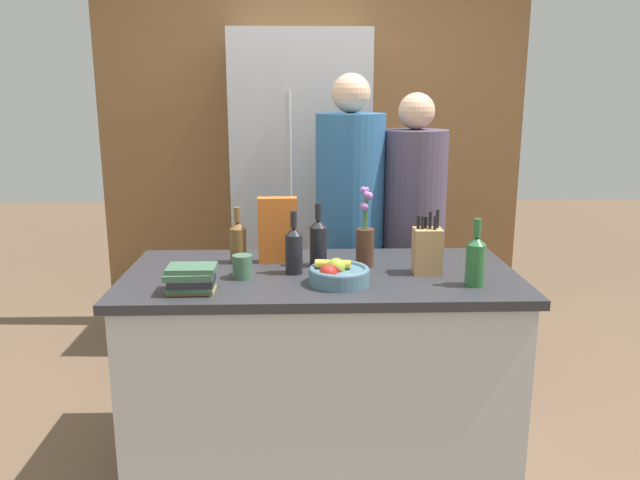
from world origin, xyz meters
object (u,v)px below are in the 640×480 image
at_px(refrigerator, 301,194).
at_px(cereal_box, 278,230).
at_px(fruit_bowl, 338,274).
at_px(flower_vase, 365,241).
at_px(knife_block, 427,250).
at_px(bottle_vinegar, 238,241).
at_px(book_stack, 191,279).
at_px(bottle_water, 475,259).
at_px(person_at_sink, 350,219).
at_px(person_in_blue, 412,229).
at_px(bottle_wine, 294,249).
at_px(coffee_mug, 242,266).
at_px(bottle_oil, 318,241).

xyz_separation_m(refrigerator, cereal_box, (-0.11, -1.25, 0.03)).
xyz_separation_m(fruit_bowl, cereal_box, (-0.26, 0.35, 0.11)).
bearing_deg(flower_vase, knife_block, -24.08).
bearing_deg(bottle_vinegar, fruit_bowl, -38.20).
height_order(book_stack, bottle_water, bottle_water).
bearing_deg(person_at_sink, bottle_vinegar, -118.56).
distance_m(fruit_bowl, person_in_blue, 1.00).
distance_m(refrigerator, person_at_sink, 0.76).
height_order(bottle_wine, bottle_water, bottle_water).
xyz_separation_m(refrigerator, bottle_vinegar, (-0.29, -1.25, -0.02)).
xyz_separation_m(bottle_vinegar, person_at_sink, (0.55, 0.54, -0.01)).
bearing_deg(knife_block, flower_vase, 155.92).
bearing_deg(fruit_bowl, book_stack, -171.49).
xyz_separation_m(bottle_vinegar, person_in_blue, (0.90, 0.54, -0.07)).
bearing_deg(fruit_bowl, bottle_vinegar, 141.80).
height_order(cereal_box, coffee_mug, cereal_box).
xyz_separation_m(fruit_bowl, coffee_mug, (-0.40, 0.10, 0.01)).
height_order(coffee_mug, bottle_vinegar, bottle_vinegar).
bearing_deg(knife_block, cereal_box, 163.09).
relative_size(cereal_box, bottle_water, 1.09).
relative_size(bottle_wine, person_at_sink, 0.16).
bearing_deg(person_at_sink, coffee_mug, -105.93).
distance_m(refrigerator, person_in_blue, 0.94).
xyz_separation_m(knife_block, bottle_oil, (-0.47, 0.13, 0.01)).
distance_m(refrigerator, bottle_vinegar, 1.28).
relative_size(fruit_bowl, bottle_wine, 0.91).
bearing_deg(coffee_mug, flower_vase, 17.17).
xyz_separation_m(fruit_bowl, bottle_oil, (-0.07, 0.28, 0.07)).
xyz_separation_m(book_stack, bottle_wine, (0.40, 0.25, 0.05)).
bearing_deg(bottle_vinegar, refrigerator, 76.87).
relative_size(cereal_box, bottle_vinegar, 1.17).
bearing_deg(coffee_mug, refrigerator, 80.47).
height_order(refrigerator, person_at_sink, refrigerator).
height_order(refrigerator, fruit_bowl, refrigerator).
relative_size(refrigerator, bottle_water, 7.35).
bearing_deg(person_at_sink, bottle_wine, -95.07).
height_order(cereal_box, book_stack, cereal_box).
xyz_separation_m(fruit_bowl, person_at_sink, (0.12, 0.88, 0.05)).
bearing_deg(book_stack, knife_block, 13.54).
height_order(flower_vase, bottle_water, flower_vase).
bearing_deg(bottle_wine, refrigerator, 88.65).
xyz_separation_m(bottle_oil, bottle_vinegar, (-0.37, 0.06, -0.01)).
distance_m(fruit_bowl, bottle_oil, 0.30).
relative_size(knife_block, flower_vase, 0.76).
distance_m(refrigerator, bottle_oil, 1.31).
bearing_deg(fruit_bowl, person_in_blue, 62.44).
bearing_deg(cereal_box, bottle_oil, -19.23).
distance_m(knife_block, cereal_box, 0.68).
bearing_deg(book_stack, coffee_mug, 45.23).
relative_size(refrigerator, fruit_bowl, 8.16).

